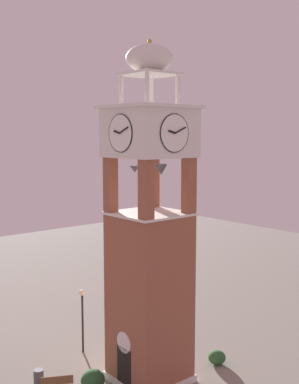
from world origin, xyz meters
TOP-DOWN VIEW (x-y plane):
  - ground at (0.00, 0.00)m, footprint 80.00×80.00m
  - clock_tower at (0.00, -0.00)m, footprint 3.99×3.99m
  - park_bench at (-2.00, -4.42)m, footprint 1.16×1.61m
  - lamp_post at (-5.05, -0.94)m, footprint 0.36×0.36m
  - trash_bin at (-3.36, -4.75)m, footprint 0.52×0.52m
  - shrub_left_of_tower at (1.16, 4.05)m, footprint 1.00×1.00m
  - shrub_behind_bench at (-1.11, -2.86)m, footprint 1.23×1.23m

SIDE VIEW (x-z plane):
  - ground at x=0.00m, z-range 0.00..0.00m
  - shrub_left_of_tower at x=1.16m, z-range 0.00..0.79m
  - trash_bin at x=-3.36m, z-range 0.00..0.80m
  - park_bench at x=-2.00m, z-range 0.01..0.96m
  - shrub_behind_bench at x=-1.11m, z-range 0.00..1.02m
  - lamp_post at x=-5.05m, z-range 0.75..4.63m
  - clock_tower at x=0.00m, z-range -1.63..16.02m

